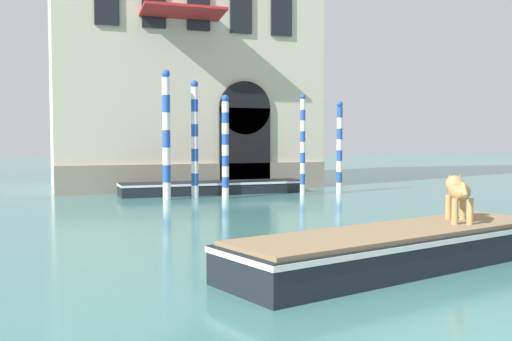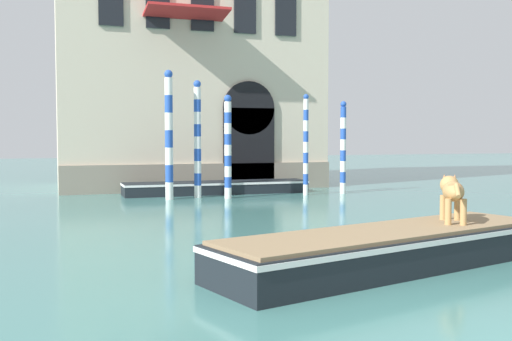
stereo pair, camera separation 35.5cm
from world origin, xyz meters
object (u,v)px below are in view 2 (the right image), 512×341
object	(u,v)px
boat_foreground	(390,247)
mooring_pole_4	(228,146)
boat_moored_near_palazzo	(217,187)
mooring_pole_0	(198,139)
dog_on_deck	(452,192)
mooring_pole_2	(306,144)
mooring_pole_1	(343,147)
mooring_pole_3	(169,134)

from	to	relation	value
boat_foreground	mooring_pole_4	bearing A→B (deg)	71.98
boat_moored_near_palazzo	mooring_pole_0	bearing A→B (deg)	-130.71
dog_on_deck	boat_moored_near_palazzo	size ratio (longest dim) A/B	0.16
mooring_pole_2	mooring_pole_4	distance (m)	3.02
mooring_pole_0	mooring_pole_4	xyz separation A→B (m)	(0.94, -0.57, -0.26)
boat_moored_near_palazzo	mooring_pole_1	size ratio (longest dim) A/B	2.01
mooring_pole_2	mooring_pole_3	distance (m)	5.04
mooring_pole_0	mooring_pole_3	size ratio (longest dim) A/B	0.94
mooring_pole_0	mooring_pole_4	size ratio (longest dim) A/B	1.15
mooring_pole_1	mooring_pole_2	distance (m)	1.59
mooring_pole_2	mooring_pole_4	size ratio (longest dim) A/B	1.03
mooring_pole_0	dog_on_deck	bearing A→B (deg)	-80.89
dog_on_deck	mooring_pole_4	world-z (taller)	mooring_pole_4
dog_on_deck	mooring_pole_0	world-z (taller)	mooring_pole_0
dog_on_deck	mooring_pole_2	xyz separation A→B (m)	(2.09, 11.30, 0.69)
mooring_pole_1	mooring_pole_2	bearing A→B (deg)	-175.47
boat_foreground	mooring_pole_3	world-z (taller)	mooring_pole_3
boat_moored_near_palazzo	boat_foreground	bearing A→B (deg)	-92.73
mooring_pole_3	mooring_pole_4	world-z (taller)	mooring_pole_3
mooring_pole_1	boat_foreground	bearing A→B (deg)	-113.58
dog_on_deck	mooring_pole_1	world-z (taller)	mooring_pole_1
dog_on_deck	mooring_pole_1	size ratio (longest dim) A/B	0.32
mooring_pole_3	mooring_pole_2	bearing A→B (deg)	-0.68
boat_foreground	mooring_pole_0	distance (m)	12.23
mooring_pole_2	mooring_pole_4	xyz separation A→B (m)	(-3.01, -0.18, -0.05)
dog_on_deck	mooring_pole_3	xyz separation A→B (m)	(-2.94, 11.35, 1.05)
dog_on_deck	mooring_pole_2	bearing A→B (deg)	17.94
boat_foreground	mooring_pole_3	distance (m)	12.00
boat_foreground	dog_on_deck	xyz separation A→B (m)	(1.50, 0.41, 0.83)
dog_on_deck	boat_moored_near_palazzo	distance (m)	12.92
boat_foreground	mooring_pole_4	xyz separation A→B (m)	(0.57, 11.53, 1.48)
boat_foreground	mooring_pole_2	distance (m)	12.34
boat_foreground	mooring_pole_1	distance (m)	12.99
boat_foreground	mooring_pole_4	distance (m)	11.64
mooring_pole_1	mooring_pole_2	xyz separation A→B (m)	(-1.58, -0.13, 0.11)
mooring_pole_2	mooring_pole_3	bearing A→B (deg)	179.32
boat_foreground	boat_moored_near_palazzo	distance (m)	13.28
dog_on_deck	mooring_pole_4	xyz separation A→B (m)	(-0.93, 11.12, 0.65)
mooring_pole_0	mooring_pole_2	distance (m)	3.98
mooring_pole_2	dog_on_deck	bearing A→B (deg)	-100.46
mooring_pole_4	mooring_pole_0	bearing A→B (deg)	149.03
boat_moored_near_palazzo	dog_on_deck	bearing A→B (deg)	-86.13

